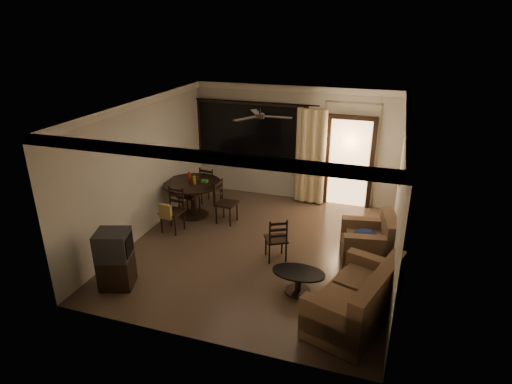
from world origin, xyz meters
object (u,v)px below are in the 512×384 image
(dining_chair_east, at_px, (226,210))
(armchair, at_px, (371,244))
(dining_table, at_px, (193,190))
(dining_chair_south, at_px, (172,218))
(side_chair, at_px, (276,247))
(dining_chair_west, at_px, (190,202))
(coffee_table, at_px, (298,279))
(dining_chair_north, at_px, (211,192))
(sofa, at_px, (358,301))
(tv_cabinet, at_px, (115,259))

(dining_chair_east, relative_size, armchair, 0.88)
(dining_table, distance_m, dining_chair_south, 0.92)
(dining_table, xyz_separation_m, dining_chair_south, (-0.09, -0.85, -0.34))
(dining_chair_east, relative_size, side_chair, 1.08)
(dining_chair_west, xyz_separation_m, side_chair, (2.45, -1.35, -0.02))
(coffee_table, distance_m, side_chair, 1.10)
(dining_chair_north, bearing_deg, coffee_table, 139.94)
(dining_chair_east, relative_size, sofa, 0.50)
(dining_chair_north, height_order, armchair, armchair)
(dining_table, relative_size, coffee_table, 1.47)
(dining_chair_north, bearing_deg, sofa, 144.36)
(dining_table, bearing_deg, dining_chair_south, -95.91)
(tv_cabinet, height_order, side_chair, tv_cabinet)
(dining_table, relative_size, dining_chair_west, 1.37)
(armchair, relative_size, side_chair, 1.22)
(dining_chair_west, distance_m, dining_chair_east, 0.99)
(sofa, distance_m, armchair, 1.77)
(dining_chair_south, xyz_separation_m, sofa, (4.04, -1.78, 0.06))
(sofa, relative_size, armchair, 1.76)
(dining_chair_south, bearing_deg, coffee_table, -17.71)
(dining_chair_south, relative_size, sofa, 0.50)
(coffee_table, bearing_deg, dining_chair_south, 156.46)
(tv_cabinet, distance_m, side_chair, 2.87)
(dining_chair_north, height_order, sofa, dining_chair_north)
(tv_cabinet, height_order, armchair, tv_cabinet)
(dining_chair_west, distance_m, side_chair, 2.80)
(dining_table, distance_m, side_chair, 2.66)
(dining_chair_south, xyz_separation_m, tv_cabinet, (0.07, -2.09, 0.21))
(dining_chair_north, bearing_deg, tv_cabinet, 94.41)
(dining_table, relative_size, tv_cabinet, 1.27)
(armchair, distance_m, coffee_table, 1.69)
(dining_chair_west, height_order, armchair, armchair)
(dining_table, xyz_separation_m, coffee_table, (2.95, -2.18, -0.38))
(coffee_table, relative_size, side_chair, 1.01)
(dining_chair_south, distance_m, sofa, 4.41)
(coffee_table, bearing_deg, armchair, 51.11)
(armchair, bearing_deg, dining_table, 157.65)
(dining_chair_south, relative_size, dining_chair_north, 1.00)
(dining_chair_west, distance_m, dining_chair_south, 0.94)
(tv_cabinet, bearing_deg, dining_chair_north, 70.82)
(dining_chair_south, xyz_separation_m, armchair, (4.09, -0.01, 0.08))
(dining_chair_east, bearing_deg, coffee_table, -128.83)
(dining_chair_west, bearing_deg, sofa, 62.19)
(dining_table, relative_size, dining_chair_south, 1.37)
(dining_table, distance_m, dining_chair_west, 0.39)
(tv_cabinet, bearing_deg, dining_table, 71.97)
(armchair, height_order, side_chair, armchair)
(dining_chair_east, height_order, dining_chair_north, same)
(dining_chair_west, xyz_separation_m, dining_chair_north, (0.22, 0.70, 0.00))
(dining_table, distance_m, dining_chair_east, 0.91)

